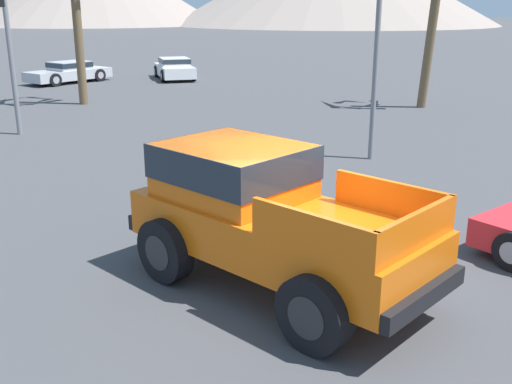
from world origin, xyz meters
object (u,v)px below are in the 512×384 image
Objects in this scene: orange_pickup_truck at (263,210)px; parked_car_white at (174,68)px; parked_car_silver at (69,72)px; traffic_light_crosswalk at (4,20)px.

orange_pickup_truck is 26.57m from parked_car_white.
orange_pickup_truck is 1.24× the size of parked_car_white.
parked_car_white is at bearing 53.48° from orange_pickup_truck.
orange_pickup_truck is 26.60m from parked_car_silver.
parked_car_silver is at bearing 65.91° from orange_pickup_truck.
orange_pickup_truck is at bearing 18.13° from traffic_light_crosswalk.
traffic_light_crosswalk reaches higher than parked_car_silver.
parked_car_white is at bearing 151.36° from traffic_light_crosswalk.
parked_car_silver is (-1.57, 26.55, -0.58)m from orange_pickup_truck.
parked_car_silver is 5.76m from parked_car_white.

